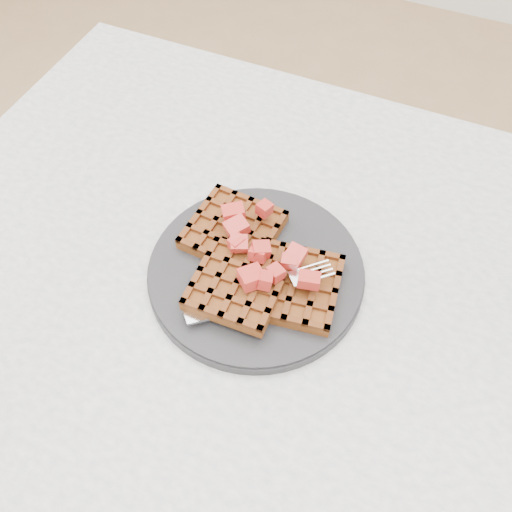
# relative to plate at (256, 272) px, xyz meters

# --- Properties ---
(ground) EXTENTS (4.00, 4.00, 0.00)m
(ground) POSITION_rel_plate_xyz_m (0.14, -0.03, -0.76)
(ground) COLOR tan
(ground) RESTS_ON ground
(table) EXTENTS (1.20, 0.80, 0.75)m
(table) POSITION_rel_plate_xyz_m (0.14, -0.03, -0.12)
(table) COLOR white
(table) RESTS_ON ground
(plate) EXTENTS (0.25, 0.25, 0.02)m
(plate) POSITION_rel_plate_xyz_m (0.00, 0.00, 0.00)
(plate) COLOR black
(plate) RESTS_ON table
(waffles) EXTENTS (0.21, 0.18, 0.03)m
(waffles) POSITION_rel_plate_xyz_m (0.00, -0.00, 0.02)
(waffles) COLOR brown
(waffles) RESTS_ON plate
(strawberry_pile) EXTENTS (0.15, 0.15, 0.02)m
(strawberry_pile) POSITION_rel_plate_xyz_m (0.00, 0.00, 0.05)
(strawberry_pile) COLOR #A91714
(strawberry_pile) RESTS_ON waffles
(fork) EXTENTS (0.15, 0.14, 0.02)m
(fork) POSITION_rel_plate_xyz_m (0.03, -0.03, 0.02)
(fork) COLOR silver
(fork) RESTS_ON plate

